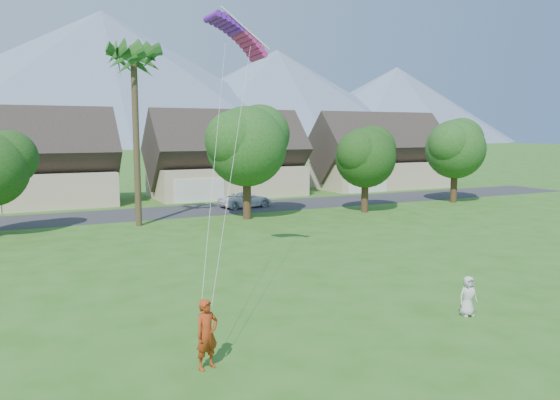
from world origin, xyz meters
TOP-DOWN VIEW (x-y plane):
  - ground at (0.00, 0.00)m, footprint 500.00×500.00m
  - street at (0.00, 34.00)m, footprint 90.00×7.00m
  - kite_flyer at (-5.09, 4.19)m, footprint 0.84×0.68m
  - watcher at (4.70, 4.30)m, footprint 0.77×0.56m
  - parked_car at (8.34, 34.00)m, footprint 4.97×2.79m
  - mountain_ridge at (10.40, 260.00)m, footprint 540.00×240.00m
  - houses_row at (0.49, 42.99)m, footprint 72.75×8.19m
  - tree_row at (-1.14, 27.92)m, footprint 62.27×6.67m
  - fan_palm at (-2.00, 28.50)m, footprint 3.00×3.00m
  - parafoil_kite at (-0.46, 13.23)m, footprint 3.16×1.25m

SIDE VIEW (x-z plane):
  - ground at x=0.00m, z-range 0.00..0.00m
  - street at x=0.00m, z-range 0.00..0.01m
  - parked_car at x=8.34m, z-range 0.00..1.31m
  - watcher at x=4.70m, z-range 0.00..1.45m
  - kite_flyer at x=-5.09m, z-range 0.00..1.98m
  - houses_row at x=0.49m, z-range -0.99..7.87m
  - tree_row at x=-1.14m, z-range 0.66..9.11m
  - parafoil_kite at x=-0.46m, z-range 10.63..11.13m
  - fan_palm at x=-2.00m, z-range 4.90..18.70m
  - mountain_ridge at x=10.40m, z-range -5.93..64.07m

